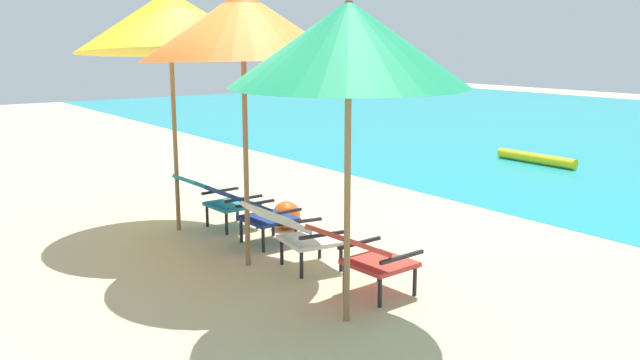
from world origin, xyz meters
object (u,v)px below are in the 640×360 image
(lounge_chair_near_right, at_px, (295,230))
(lounge_chair_far_right, at_px, (365,253))
(lounge_chair_near_left, at_px, (254,210))
(swim_buoy, at_px, (536,158))
(beach_umbrella_left, at_px, (170,21))
(beach_ball, at_px, (286,215))
(beach_umbrella_right, at_px, (349,44))
(lounge_chair_far_left, at_px, (219,196))
(beach_umbrella_center, at_px, (243,26))

(lounge_chair_near_right, relative_size, lounge_chair_far_right, 1.04)
(lounge_chair_near_left, bearing_deg, swim_buoy, 101.42)
(beach_umbrella_left, xyz_separation_m, beach_ball, (0.70, 1.05, -2.21))
(beach_umbrella_left, distance_m, beach_ball, 2.54)
(lounge_chair_near_right, relative_size, beach_umbrella_left, 0.34)
(lounge_chair_far_right, bearing_deg, swim_buoy, 115.56)
(swim_buoy, xyz_separation_m, lounge_chair_far_right, (3.18, -6.66, 0.31))
(lounge_chair_near_left, bearing_deg, lounge_chair_near_right, -5.46)
(beach_umbrella_right, bearing_deg, swim_buoy, 116.06)
(lounge_chair_far_right, relative_size, beach_ball, 2.74)
(lounge_chair_far_left, height_order, lounge_chair_near_right, same)
(lounge_chair_far_left, distance_m, beach_umbrella_center, 2.32)
(lounge_chair_far_left, height_order, beach_umbrella_right, beach_umbrella_right)
(lounge_chair_far_left, xyz_separation_m, beach_umbrella_right, (2.91, -0.41, 1.73))
(lounge_chair_far_right, bearing_deg, beach_ball, 163.49)
(swim_buoy, height_order, beach_ball, beach_ball)
(swim_buoy, xyz_separation_m, beach_ball, (0.96, -6.00, 0.07))
(swim_buoy, height_order, lounge_chair_near_left, lounge_chair_near_left)
(swim_buoy, distance_m, beach_umbrella_center, 7.58)
(lounge_chair_far_right, xyz_separation_m, beach_ball, (-2.23, 0.66, -0.24))
(lounge_chair_far_right, bearing_deg, beach_umbrella_right, -56.62)
(swim_buoy, distance_m, beach_ball, 6.07)
(swim_buoy, bearing_deg, beach_umbrella_right, -63.94)
(lounge_chair_far_left, relative_size, lounge_chair_near_left, 1.01)
(lounge_chair_near_right, height_order, beach_ball, lounge_chair_near_right)
(lounge_chair_near_left, xyz_separation_m, lounge_chair_far_right, (1.84, -0.00, 0.00))
(beach_umbrella_left, relative_size, beach_umbrella_right, 1.11)
(beach_umbrella_left, bearing_deg, beach_umbrella_right, -0.52)
(beach_umbrella_center, bearing_deg, lounge_chair_near_left, 143.19)
(swim_buoy, height_order, lounge_chair_far_left, lounge_chair_far_left)
(beach_umbrella_center, height_order, beach_ball, beach_umbrella_center)
(lounge_chair_near_left, height_order, beach_ball, lounge_chair_near_left)
(lounge_chair_near_right, distance_m, beach_umbrella_left, 2.81)
(lounge_chair_far_left, bearing_deg, beach_umbrella_left, -127.19)
(lounge_chair_far_right, bearing_deg, beach_umbrella_center, -164.78)
(lounge_chair_near_right, distance_m, beach_umbrella_center, 1.95)
(beach_umbrella_left, bearing_deg, swim_buoy, 92.12)
(lounge_chair_near_left, xyz_separation_m, beach_umbrella_center, (0.49, -0.37, 1.89))
(swim_buoy, relative_size, lounge_chair_near_left, 1.80)
(lounge_chair_far_left, xyz_separation_m, beach_umbrella_left, (-0.29, -0.38, 1.97))
(beach_ball, bearing_deg, swim_buoy, 99.06)
(swim_buoy, xyz_separation_m, lounge_chair_near_left, (1.34, -6.65, 0.31))
(lounge_chair_near_right, bearing_deg, beach_umbrella_center, -144.78)
(swim_buoy, xyz_separation_m, beach_umbrella_left, (0.26, -7.04, 2.28))
(beach_umbrella_center, bearing_deg, swim_buoy, 104.66)
(lounge_chair_near_right, xyz_separation_m, beach_umbrella_right, (1.22, -0.33, 1.73))
(lounge_chair_far_left, distance_m, lounge_chair_far_right, 2.63)
(lounge_chair_far_left, xyz_separation_m, beach_ball, (0.41, 0.67, -0.24))
(beach_umbrella_center, xyz_separation_m, beach_umbrella_right, (1.62, -0.05, -0.16))
(swim_buoy, distance_m, beach_umbrella_left, 7.41)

